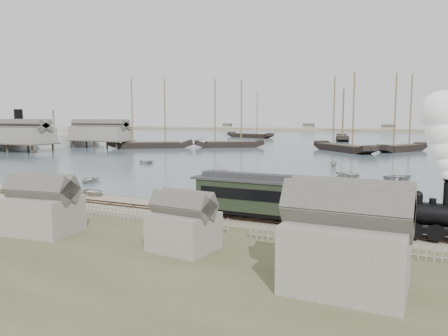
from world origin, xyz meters
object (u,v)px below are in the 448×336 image
at_px(beached_dinghy, 91,192).
at_px(passenger_coach, 273,196).
at_px(locomotive, 435,175).
at_px(steamship, 19,129).

bearing_deg(beached_dinghy, passenger_coach, -84.75).
bearing_deg(beached_dinghy, locomotive, -82.02).
distance_m(passenger_coach, beached_dinghy, 23.33).
relative_size(passenger_coach, steamship, 0.29).
distance_m(beached_dinghy, steamship, 85.55).
bearing_deg(passenger_coach, beached_dinghy, 172.08).
relative_size(beached_dinghy, steamship, 0.08).
distance_m(passenger_coach, steamship, 106.81).
height_order(locomotive, beached_dinghy, locomotive).
distance_m(locomotive, beached_dinghy, 35.69).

